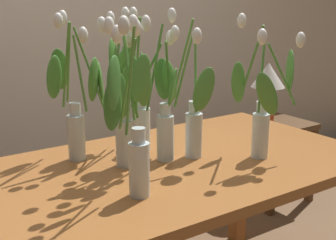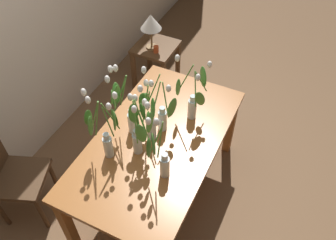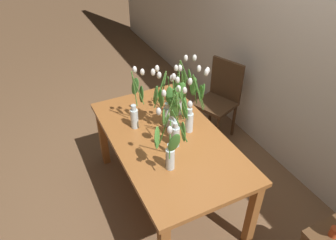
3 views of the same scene
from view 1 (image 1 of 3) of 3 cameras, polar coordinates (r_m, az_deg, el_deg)
The scene contains 11 objects.
dining_table at distance 1.87m, azimuth 0.32°, elevation -7.87°, with size 1.60×0.90×0.74m.
tulip_vase_0 at distance 1.51m, azimuth -4.44°, elevation -2.36°, with size 0.14×0.15×0.57m.
tulip_vase_1 at distance 1.86m, azimuth 2.50°, elevation 1.41°, with size 0.17×0.27×0.58m.
tulip_vase_2 at distance 1.83m, azimuth -1.21°, elevation 1.33°, with size 0.22×0.15×0.56m.
tulip_vase_3 at distance 1.90m, azimuth 11.32°, elevation 1.46°, with size 0.26×0.28×0.56m.
tulip_vase_4 at distance 1.98m, azimuth -4.11°, elevation 3.02°, with size 0.17×0.19×0.59m.
tulip_vase_5 at distance 1.87m, azimuth -10.98°, elevation 2.27°, with size 0.22×0.23×0.58m.
tulip_vase_6 at distance 1.73m, azimuth -4.84°, elevation 1.50°, with size 0.19×0.22×0.57m.
side_table at distance 3.28m, azimuth 12.44°, elevation -2.19°, with size 0.44×0.44×0.55m.
table_lamp at distance 3.16m, azimuth 12.00°, elevation 5.12°, with size 0.22×0.22×0.40m.
pillar_candle at distance 3.12m, azimuth 12.11°, elevation -0.04°, with size 0.06×0.06×0.07m, color #CC4C23.
Camera 1 is at (-0.99, -1.42, 1.37)m, focal length 50.54 mm.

